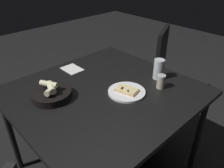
{
  "coord_description": "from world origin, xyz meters",
  "views": [
    {
      "loc": [
        0.92,
        -0.8,
        1.51
      ],
      "look_at": [
        0.06,
        0.01,
        0.81
      ],
      "focal_mm": 35.48,
      "sensor_mm": 36.0,
      "label": 1
    }
  ],
  "objects": [
    {
      "name": "bread_basket",
      "position": [
        -0.16,
        -0.29,
        0.77
      ],
      "size": [
        0.24,
        0.24,
        0.1
      ],
      "color": "black",
      "rests_on": "dining_table"
    },
    {
      "name": "pizza_plate",
      "position": [
        0.12,
        0.09,
        0.75
      ],
      "size": [
        0.24,
        0.24,
        0.04
      ],
      "color": "white",
      "rests_on": "dining_table"
    },
    {
      "name": "pepper_shaker",
      "position": [
        0.23,
        0.29,
        0.78
      ],
      "size": [
        0.06,
        0.06,
        0.09
      ],
      "color": "#BFB299",
      "rests_on": "dining_table"
    },
    {
      "name": "napkin",
      "position": [
        -0.4,
        0.02,
        0.74
      ],
      "size": [
        0.16,
        0.12,
        0.0
      ],
      "color": "white",
      "rests_on": "dining_table"
    },
    {
      "name": "beer_glass",
      "position": [
        0.14,
        0.39,
        0.8
      ],
      "size": [
        0.07,
        0.07,
        0.14
      ],
      "color": "silver",
      "rests_on": "dining_table"
    },
    {
      "name": "ground",
      "position": [
        0.0,
        0.0,
        0.0
      ],
      "size": [
        8.0,
        8.0,
        0.0
      ],
      "primitive_type": "plane",
      "color": "black"
    },
    {
      "name": "dining_table",
      "position": [
        0.0,
        0.0,
        0.68
      ],
      "size": [
        1.07,
        1.13,
        0.74
      ],
      "color": "black",
      "rests_on": "ground"
    },
    {
      "name": "chair_near",
      "position": [
        -0.32,
        0.9,
        0.51
      ],
      "size": [
        0.58,
        0.58,
        0.9
      ],
      "color": "black",
      "rests_on": "ground"
    }
  ]
}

